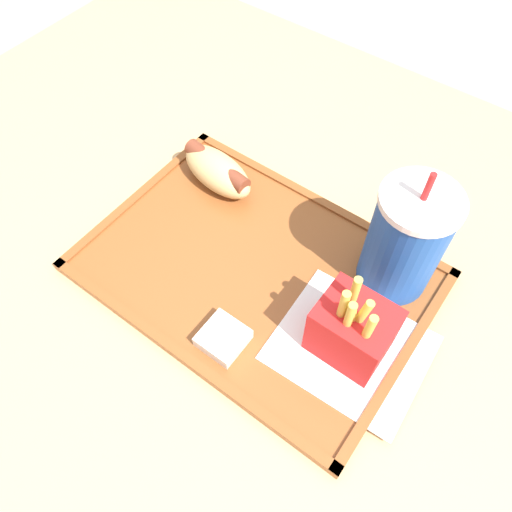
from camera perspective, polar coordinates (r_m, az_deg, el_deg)
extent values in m
plane|color=#ADA393|center=(1.31, -0.32, -20.06)|extent=(8.00, 8.00, 0.00)
cube|color=tan|center=(0.96, -0.43, -14.81)|extent=(1.29, 1.03, 0.73)
cube|color=brown|center=(0.63, 0.00, -1.78)|extent=(0.42, 0.29, 0.01)
cube|color=brown|center=(0.58, -8.53, -10.98)|extent=(0.42, 0.01, 0.00)
cube|color=brown|center=(0.70, 6.97, 6.48)|extent=(0.42, 0.01, 0.00)
cube|color=brown|center=(0.71, -13.30, 6.80)|extent=(0.01, 0.29, 0.00)
cube|color=brown|center=(0.59, 16.37, -11.31)|extent=(0.01, 0.29, 0.00)
cube|color=white|center=(0.59, 10.87, -10.11)|extent=(0.17, 0.15, 0.00)
cylinder|color=#194CA5|center=(0.59, 16.60, 1.41)|extent=(0.09, 0.09, 0.14)
cylinder|color=silver|center=(0.53, 18.49, 5.98)|extent=(0.09, 0.09, 0.01)
cylinder|color=red|center=(0.52, 19.13, 7.50)|extent=(0.01, 0.01, 0.03)
ellipsoid|color=#DBB270|center=(0.70, -4.43, 9.62)|extent=(0.12, 0.07, 0.05)
cylinder|color=brown|center=(0.69, -4.49, 10.24)|extent=(0.11, 0.04, 0.02)
cube|color=red|center=(0.55, 11.06, -8.21)|extent=(0.08, 0.07, 0.08)
cylinder|color=#E5C14C|center=(0.52, 10.79, -7.67)|extent=(0.02, 0.01, 0.07)
cylinder|color=#E5C14C|center=(0.51, 10.31, -7.80)|extent=(0.01, 0.01, 0.08)
cylinder|color=#E5C14C|center=(0.52, 10.98, -4.77)|extent=(0.01, 0.01, 0.07)
cylinder|color=#E5C14C|center=(0.52, 11.44, -7.47)|extent=(0.02, 0.02, 0.08)
cylinder|color=#E5C14C|center=(0.51, 12.45, -8.79)|extent=(0.01, 0.01, 0.07)
cylinder|color=#E5C14C|center=(0.51, 9.61, -6.70)|extent=(0.01, 0.01, 0.09)
cube|color=silver|center=(0.57, -3.78, -9.34)|extent=(0.05, 0.05, 0.02)
cube|color=white|center=(0.56, -3.82, -9.00)|extent=(0.04, 0.04, 0.00)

